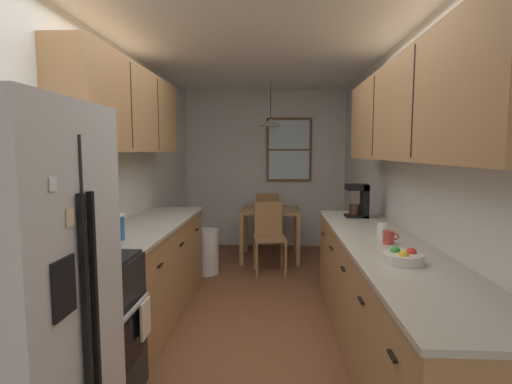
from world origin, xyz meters
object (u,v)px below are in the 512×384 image
at_px(dining_chair_near, 269,233).
at_px(fruit_bowl, 403,257).
at_px(coffee_maker, 360,200).
at_px(mug_spare, 383,229).
at_px(stove_range, 80,332).
at_px(dining_chair_far, 268,218).
at_px(trash_bin, 206,252).
at_px(mug_by_coffeemaker, 389,237).
at_px(storage_canister, 118,227).
at_px(microwave_over_range, 51,129).
at_px(dining_table, 270,217).
at_px(refrigerator, 5,313).

xyz_separation_m(dining_chair_near, fruit_bowl, (0.85, -2.72, 0.44)).
relative_size(coffee_maker, mug_spare, 2.88).
relative_size(stove_range, dining_chair_far, 1.22).
relative_size(trash_bin, mug_spare, 4.90).
relative_size(dining_chair_far, mug_by_coffeemaker, 7.66).
distance_m(mug_spare, fruit_bowl, 0.79).
bearing_deg(fruit_bowl, coffee_maker, 87.00).
relative_size(dining_chair_far, storage_canister, 4.60).
xyz_separation_m(microwave_over_range, dining_chair_near, (1.21, 2.82, -1.19)).
bearing_deg(stove_range, fruit_bowl, 2.99).
relative_size(mug_by_coffeemaker, fruit_bowl, 0.50).
bearing_deg(microwave_over_range, fruit_bowl, 2.83).
bearing_deg(mug_spare, fruit_bowl, -96.28).
height_order(dining_chair_near, coffee_maker, coffee_maker).
xyz_separation_m(mug_spare, fruit_bowl, (-0.09, -0.79, -0.01)).
height_order(dining_table, dining_chair_near, dining_chair_near).
bearing_deg(mug_by_coffeemaker, storage_canister, 179.51).
relative_size(trash_bin, fruit_bowl, 2.40).
bearing_deg(stove_range, storage_canister, 90.51).
relative_size(refrigerator, storage_canister, 9.07).
bearing_deg(storage_canister, coffee_maker, 29.27).
height_order(refrigerator, microwave_over_range, microwave_over_range).
xyz_separation_m(dining_table, dining_chair_far, (-0.05, 0.61, -0.11)).
relative_size(refrigerator, dining_chair_near, 1.97).
bearing_deg(microwave_over_range, mug_spare, 22.50).
height_order(dining_chair_far, trash_bin, dining_chair_far).
xyz_separation_m(dining_table, coffee_maker, (0.93, -1.66, 0.47)).
bearing_deg(microwave_over_range, stove_range, -0.03).
height_order(refrigerator, mug_by_coffeemaker, refrigerator).
distance_m(dining_table, dining_chair_far, 0.62).
relative_size(dining_chair_far, coffee_maker, 2.68).
xyz_separation_m(storage_canister, coffee_maker, (2.04, 1.14, 0.08)).
distance_m(dining_chair_near, mug_spare, 2.19).
xyz_separation_m(dining_chair_near, coffee_maker, (0.94, -1.05, 0.58)).
distance_m(storage_canister, mug_spare, 2.06).
distance_m(refrigerator, coffee_maker, 3.17).
relative_size(microwave_over_range, mug_by_coffeemaker, 5.18).
relative_size(dining_chair_far, fruit_bowl, 3.79).
distance_m(refrigerator, microwave_over_range, 1.08).
bearing_deg(refrigerator, trash_bin, 85.81).
bearing_deg(dining_table, mug_spare, -69.87).
height_order(trash_bin, mug_spare, mug_spare).
bearing_deg(dining_chair_far, stove_range, -104.56).
relative_size(dining_table, mug_spare, 7.16).
relative_size(trash_bin, storage_canister, 2.92).
bearing_deg(mug_by_coffeemaker, microwave_over_range, -163.98).
bearing_deg(dining_table, storage_canister, -111.51).
bearing_deg(dining_chair_far, trash_bin, -118.65).
relative_size(dining_table, fruit_bowl, 3.51).
height_order(dining_chair_near, fruit_bowl, fruit_bowl).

